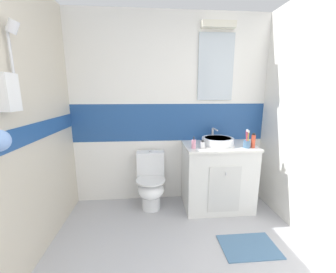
{
  "coord_description": "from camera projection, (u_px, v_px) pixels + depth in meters",
  "views": [
    {
      "loc": [
        -0.27,
        -0.38,
        1.5
      ],
      "look_at": [
        -0.08,
        1.82,
        1.03
      ],
      "focal_mm": 22.16,
      "sensor_mm": 36.0,
      "label": 1
    }
  ],
  "objects": [
    {
      "name": "wall_left_shower_alcove",
      "position": [
        1.0,
        127.0,
        1.5
      ],
      "size": [
        0.26,
        3.48,
        2.5
      ],
      "color": "beige",
      "rests_on": "ground_plane"
    },
    {
      "name": "vanity_cabinet",
      "position": [
        217.0,
        176.0,
        2.72
      ],
      "size": [
        0.88,
        0.59,
        0.85
      ],
      "color": "silver",
      "rests_on": "ground_plane"
    },
    {
      "name": "toothbrush_cup",
      "position": [
        247.0,
        143.0,
        2.47
      ],
      "size": [
        0.08,
        0.08,
        0.23
      ],
      "color": "#4C7299",
      "rests_on": "vanity_cabinet"
    },
    {
      "name": "deodorant_spray_can",
      "position": [
        253.0,
        141.0,
        2.47
      ],
      "size": [
        0.05,
        0.05,
        0.18
      ],
      "color": "#D84C33",
      "rests_on": "vanity_cabinet"
    },
    {
      "name": "soap_dispenser",
      "position": [
        194.0,
        144.0,
        2.44
      ],
      "size": [
        0.05,
        0.05,
        0.14
      ],
      "color": "pink",
      "rests_on": "vanity_cabinet"
    },
    {
      "name": "wall_back_tiled",
      "position": [
        171.0,
        110.0,
        2.83
      ],
      "size": [
        3.2,
        0.2,
        2.5
      ],
      "color": "white",
      "rests_on": "ground_plane"
    },
    {
      "name": "sink_basin",
      "position": [
        218.0,
        141.0,
        2.63
      ],
      "size": [
        0.4,
        0.44,
        0.19
      ],
      "color": "white",
      "rests_on": "vanity_cabinet"
    },
    {
      "name": "ground_plane",
      "position": [
        183.0,
        264.0,
        1.87
      ],
      "size": [
        3.2,
        3.48,
        0.04
      ],
      "primitive_type": "cube",
      "color": "#B2B2B7"
    },
    {
      "name": "toilet",
      "position": [
        151.0,
        183.0,
        2.7
      ],
      "size": [
        0.37,
        0.5,
        0.74
      ],
      "color": "white",
      "rests_on": "ground_plane"
    },
    {
      "name": "perfume_flask_small",
      "position": [
        203.0,
        144.0,
        2.46
      ],
      "size": [
        0.04,
        0.03,
        0.1
      ],
      "color": "white",
      "rests_on": "vanity_cabinet"
    },
    {
      "name": "bath_mat",
      "position": [
        249.0,
        247.0,
        2.05
      ],
      "size": [
        0.55,
        0.37,
        0.01
      ],
      "primitive_type": "cube",
      "color": "#4C7299",
      "rests_on": "ground_plane"
    }
  ]
}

